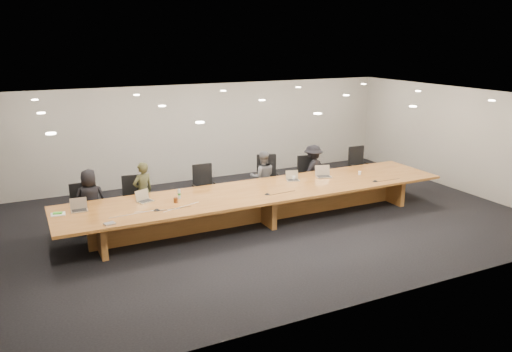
{
  "coord_description": "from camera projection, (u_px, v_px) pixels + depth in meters",
  "views": [
    {
      "loc": [
        -4.81,
        -9.63,
        4.05
      ],
      "look_at": [
        0.0,
        0.3,
        1.0
      ],
      "focal_mm": 35.0,
      "sensor_mm": 36.0,
      "label": 1
    }
  ],
  "objects": [
    {
      "name": "person_c",
      "position": [
        263.0,
        177.0,
        12.6
      ],
      "size": [
        0.77,
        0.68,
        1.34
      ],
      "primitive_type": "imported",
      "rotation": [
        0.0,
        0.0,
        2.84
      ],
      "color": "#5D5E60",
      "rests_on": "ground"
    },
    {
      "name": "water_bottle",
      "position": [
        179.0,
        194.0,
        10.63
      ],
      "size": [
        0.07,
        0.07,
        0.2
      ],
      "primitive_type": "cylinder",
      "rotation": [
        0.0,
        0.0,
        -0.19
      ],
      "color": "#AEBFBA",
      "rests_on": "conference_table"
    },
    {
      "name": "mic_left",
      "position": [
        157.0,
        210.0,
        9.9
      ],
      "size": [
        0.17,
        0.17,
        0.03
      ],
      "primitive_type": "cone",
      "rotation": [
        0.0,
        0.0,
        0.25
      ],
      "color": "black",
      "rests_on": "conference_table"
    },
    {
      "name": "laptop_d",
      "position": [
        293.0,
        176.0,
        11.95
      ],
      "size": [
        0.35,
        0.29,
        0.24
      ],
      "primitive_type": null,
      "rotation": [
        0.0,
        0.0,
        -0.26
      ],
      "color": "#C5B796",
      "rests_on": "conference_table"
    },
    {
      "name": "av_box",
      "position": [
        110.0,
        224.0,
        9.16
      ],
      "size": [
        0.22,
        0.18,
        0.03
      ],
      "primitive_type": "cube",
      "rotation": [
        0.0,
        0.0,
        0.21
      ],
      "color": "silver",
      "rests_on": "conference_table"
    },
    {
      "name": "chair_mid_right",
      "position": [
        268.0,
        178.0,
        12.76
      ],
      "size": [
        0.77,
        0.77,
        1.2
      ],
      "primitive_type": null,
      "rotation": [
        0.0,
        0.0,
        -0.31
      ],
      "color": "black",
      "rests_on": "ground"
    },
    {
      "name": "chair_right",
      "position": [
        308.0,
        176.0,
        13.16
      ],
      "size": [
        0.63,
        0.63,
        1.08
      ],
      "primitive_type": null,
      "rotation": [
        0.0,
        0.0,
        -0.15
      ],
      "color": "black",
      "rests_on": "ground"
    },
    {
      "name": "paper_cup_far",
      "position": [
        360.0,
        173.0,
        12.49
      ],
      "size": [
        0.09,
        0.09,
        0.09
      ],
      "primitive_type": "cone",
      "rotation": [
        0.0,
        0.0,
        0.2
      ],
      "color": "white",
      "rests_on": "conference_table"
    },
    {
      "name": "ground",
      "position": [
        262.0,
        221.0,
        11.46
      ],
      "size": [
        12.0,
        12.0,
        0.0
      ],
      "primitive_type": "plane",
      "color": "black",
      "rests_on": "ground"
    },
    {
      "name": "laptop_e",
      "position": [
        324.0,
        172.0,
        12.24
      ],
      "size": [
        0.43,
        0.36,
        0.29
      ],
      "primitive_type": null,
      "rotation": [
        0.0,
        0.0,
        -0.28
      ],
      "color": "#C8B399",
      "rests_on": "conference_table"
    },
    {
      "name": "chair_left",
      "position": [
        133.0,
        199.0,
        11.38
      ],
      "size": [
        0.6,
        0.6,
        1.04
      ],
      "primitive_type": null,
      "rotation": [
        0.0,
        0.0,
        -0.13
      ],
      "color": "black",
      "rests_on": "ground"
    },
    {
      "name": "conference_table",
      "position": [
        262.0,
        199.0,
        11.32
      ],
      "size": [
        9.0,
        1.8,
        0.75
      ],
      "color": "brown",
      "rests_on": "ground"
    },
    {
      "name": "lime_gadget",
      "position": [
        58.0,
        213.0,
        9.68
      ],
      "size": [
        0.19,
        0.13,
        0.03
      ],
      "primitive_type": "cube",
      "rotation": [
        0.0,
        0.0,
        -0.26
      ],
      "color": "green",
      "rests_on": "notepad"
    },
    {
      "name": "laptop_b",
      "position": [
        145.0,
        196.0,
        10.41
      ],
      "size": [
        0.38,
        0.33,
        0.25
      ],
      "primitive_type": null,
      "rotation": [
        0.0,
        0.0,
        0.38
      ],
      "color": "#BCB190",
      "rests_on": "conference_table"
    },
    {
      "name": "chair_mid_left",
      "position": [
        205.0,
        188.0,
        11.99
      ],
      "size": [
        0.61,
        0.61,
        1.15
      ],
      "primitive_type": null,
      "rotation": [
        0.0,
        0.0,
        -0.04
      ],
      "color": "black",
      "rests_on": "ground"
    },
    {
      "name": "person_b",
      "position": [
        143.0,
        191.0,
        11.36
      ],
      "size": [
        0.58,
        0.47,
        1.37
      ],
      "primitive_type": "imported",
      "rotation": [
        0.0,
        0.0,
        3.46
      ],
      "color": "#3A3A20",
      "rests_on": "ground"
    },
    {
      "name": "chair_far_left",
      "position": [
        83.0,
        207.0,
        10.84
      ],
      "size": [
        0.58,
        0.58,
        1.03
      ],
      "primitive_type": null,
      "rotation": [
        0.0,
        0.0,
        0.11
      ],
      "color": "black",
      "rests_on": "ground"
    },
    {
      "name": "mic_center",
      "position": [
        267.0,
        194.0,
        10.92
      ],
      "size": [
        0.13,
        0.13,
        0.03
      ],
      "primitive_type": "cone",
      "rotation": [
        0.0,
        0.0,
        -0.08
      ],
      "color": "black",
      "rests_on": "conference_table"
    },
    {
      "name": "person_a",
      "position": [
        90.0,
        200.0,
        10.76
      ],
      "size": [
        0.73,
        0.53,
        1.36
      ],
      "primitive_type": "imported",
      "rotation": [
        0.0,
        0.0,
        2.99
      ],
      "color": "black",
      "rests_on": "ground"
    },
    {
      "name": "person_d",
      "position": [
        313.0,
        170.0,
        13.17
      ],
      "size": [
        1.01,
        0.79,
        1.37
      ],
      "primitive_type": "imported",
      "rotation": [
        0.0,
        0.0,
        3.5
      ],
      "color": "black",
      "rests_on": "ground"
    },
    {
      "name": "amber_mug",
      "position": [
        176.0,
        200.0,
        10.37
      ],
      "size": [
        0.1,
        0.1,
        0.11
      ],
      "primitive_type": "cylinder",
      "rotation": [
        0.0,
        0.0,
        0.22
      ],
      "color": "brown",
      "rests_on": "conference_table"
    },
    {
      "name": "back_wall",
      "position": [
        201.0,
        132.0,
        14.55
      ],
      "size": [
        12.0,
        0.02,
        2.8
      ],
      "primitive_type": "cube",
      "color": "silver",
      "rests_on": "ground"
    },
    {
      "name": "mic_right",
      "position": [
        375.0,
        181.0,
        11.91
      ],
      "size": [
        0.17,
        0.17,
        0.03
      ],
      "primitive_type": "cone",
      "rotation": [
        0.0,
        0.0,
        -0.32
      ],
      "color": "black",
      "rests_on": "conference_table"
    },
    {
      "name": "notepad",
      "position": [
        58.0,
        214.0,
        9.68
      ],
      "size": [
        0.28,
        0.23,
        0.02
      ],
      "primitive_type": "cube",
      "rotation": [
        0.0,
        0.0,
        -0.07
      ],
      "color": "white",
      "rests_on": "conference_table"
    },
    {
      "name": "laptop_a",
      "position": [
        79.0,
        205.0,
        9.84
      ],
      "size": [
        0.33,
        0.25,
        0.25
      ],
      "primitive_type": null,
      "rotation": [
        0.0,
        0.0,
        -0.05
      ],
      "color": "tan",
      "rests_on": "conference_table"
    },
    {
      "name": "paper_cup_near",
      "position": [
        294.0,
        178.0,
        12.05
      ],
      "size": [
        0.08,
        0.08,
        0.09
      ],
      "primitive_type": "cone",
      "rotation": [
        0.0,
        0.0,
        -0.07
      ],
      "color": "white",
      "rests_on": "conference_table"
    },
    {
      "name": "chair_far_right",
      "position": [
        360.0,
        167.0,
        13.91
      ],
      "size": [
        0.6,
        0.6,
        1.16
      ],
      "primitive_type": null,
      "rotation": [
        0.0,
        0.0,
        -0.02
      ],
      "color": "black",
      "rests_on": "ground"
    }
  ]
}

